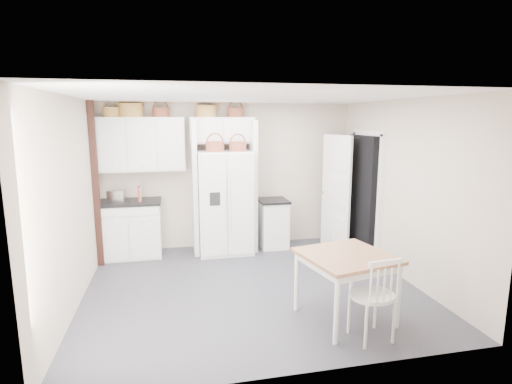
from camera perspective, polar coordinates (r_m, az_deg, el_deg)
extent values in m
plane|color=#3F3F48|center=(5.75, -0.63, -13.38)|extent=(4.50, 4.50, 0.00)
plane|color=white|center=(5.27, -0.68, 13.44)|extent=(4.50, 4.50, 0.00)
plane|color=#B8AEA4|center=(7.31, -3.79, 2.35)|extent=(4.50, 0.00, 4.50)
plane|color=#B8AEA4|center=(5.40, -24.78, -1.47)|extent=(0.00, 4.00, 4.00)
plane|color=#B8AEA4|center=(6.21, 20.14, 0.30)|extent=(0.00, 4.00, 4.00)
cube|color=white|center=(6.97, -4.49, -1.45)|extent=(0.92, 0.74, 1.79)
cube|color=white|center=(7.14, -17.46, -5.17)|extent=(1.00, 0.63, 0.92)
cube|color=white|center=(7.34, 2.41, -4.61)|extent=(0.48, 0.57, 0.84)
cube|color=brown|center=(4.89, 12.63, -13.07)|extent=(1.12, 1.12, 0.79)
cube|color=white|center=(4.51, 16.25, -13.97)|extent=(0.52, 0.48, 0.98)
cube|color=black|center=(7.03, -17.67, -1.37)|extent=(1.04, 0.67, 0.04)
cube|color=black|center=(7.24, 2.44, -1.24)|extent=(0.52, 0.61, 0.04)
cube|color=silver|center=(6.98, -19.29, -0.56)|extent=(0.31, 0.22, 0.19)
cube|color=maroon|center=(6.91, -16.37, -0.29)|extent=(0.05, 0.17, 0.25)
cube|color=beige|center=(6.91, -16.26, -0.35)|extent=(0.03, 0.15, 0.23)
cylinder|color=olive|center=(7.05, -19.94, 10.67)|extent=(0.28, 0.28, 0.16)
cylinder|color=olive|center=(7.02, -17.40, 11.09)|extent=(0.38, 0.38, 0.22)
cylinder|color=maroon|center=(6.99, -13.47, 11.01)|extent=(0.27, 0.27, 0.16)
cylinder|color=olive|center=(7.02, -7.15, 11.38)|extent=(0.36, 0.36, 0.20)
cylinder|color=maroon|center=(7.08, -2.95, 11.27)|extent=(0.28, 0.28, 0.16)
cylinder|color=maroon|center=(6.72, -5.87, 6.49)|extent=(0.31, 0.31, 0.16)
cylinder|color=maroon|center=(6.77, -2.62, 6.53)|extent=(0.29, 0.29, 0.16)
cube|color=white|center=(7.02, -15.93, 6.57)|extent=(1.40, 0.34, 0.90)
cube|color=white|center=(7.05, -4.89, 8.77)|extent=(1.12, 0.34, 0.45)
cube|color=white|center=(6.97, -8.79, 0.61)|extent=(0.08, 0.60, 2.30)
cube|color=white|center=(7.10, -0.55, 0.91)|extent=(0.08, 0.60, 2.30)
cube|color=black|center=(6.69, -21.92, 0.87)|extent=(0.09, 0.09, 2.60)
cube|color=black|center=(7.07, 15.09, -0.53)|extent=(0.18, 0.85, 2.05)
cube|color=white|center=(7.21, 11.33, -0.16)|extent=(0.21, 0.79, 2.05)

